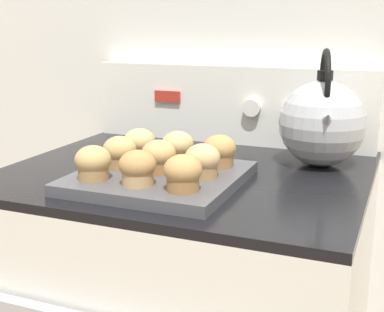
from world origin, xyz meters
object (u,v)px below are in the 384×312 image
(tea_kettle, at_px, (322,122))
(muffin_r0_c2, at_px, (183,173))
(muffin_r1_c1, at_px, (159,157))
(muffin_r0_c1, at_px, (137,168))
(muffin_r1_c0, at_px, (120,152))
(muffin_r2_c1, at_px, (178,147))
(muffin_r1_c2, at_px, (202,161))
(muffin_r2_c2, at_px, (220,151))
(muffin_r0_c0, at_px, (93,163))
(muffin_r2_c0, at_px, (140,144))
(muffin_pan, at_px, (159,178))

(tea_kettle, bearing_deg, muffin_r0_c2, -117.48)
(muffin_r1_c1, bearing_deg, muffin_r0_c1, -89.04)
(muffin_r1_c0, relative_size, muffin_r1_c1, 1.00)
(muffin_r2_c1, bearing_deg, muffin_r1_c2, -45.23)
(muffin_r2_c2, bearing_deg, muffin_r2_c1, 178.79)
(muffin_r0_c2, xyz_separation_m, muffin_r2_c1, (-0.09, 0.18, 0.00))
(tea_kettle, bearing_deg, muffin_r1_c1, -136.49)
(muffin_r0_c0, bearing_deg, muffin_r0_c1, -0.45)
(muffin_r2_c0, bearing_deg, muffin_r1_c1, -45.10)
(muffin_r0_c2, height_order, muffin_r1_c0, same)
(muffin_r1_c1, relative_size, muffin_r1_c2, 1.00)
(muffin_pan, height_order, muffin_r1_c2, muffin_r1_c2)
(muffin_r0_c1, relative_size, muffin_r1_c0, 1.00)
(muffin_r0_c2, bearing_deg, muffin_r1_c0, 152.39)
(muffin_r0_c2, bearing_deg, muffin_r2_c1, 116.23)
(muffin_r0_c1, height_order, muffin_r1_c1, same)
(muffin_r0_c0, relative_size, muffin_r0_c1, 1.00)
(tea_kettle, bearing_deg, muffin_r1_c2, -125.06)
(muffin_r0_c0, xyz_separation_m, tea_kettle, (0.36, 0.35, 0.04))
(muffin_pan, xyz_separation_m, muffin_r0_c2, (0.09, -0.09, 0.04))
(muffin_r0_c0, distance_m, muffin_r0_c2, 0.18)
(muffin_r0_c0, xyz_separation_m, muffin_r1_c0, (0.00, 0.09, 0.00))
(muffin_r1_c2, height_order, tea_kettle, tea_kettle)
(muffin_r0_c2, relative_size, muffin_r1_c0, 1.00)
(muffin_r1_c1, bearing_deg, muffin_r2_c2, 44.12)
(muffin_r1_c2, relative_size, muffin_r2_c1, 1.00)
(muffin_r0_c1, distance_m, muffin_r2_c1, 0.18)
(muffin_r0_c1, distance_m, muffin_r2_c0, 0.20)
(muffin_r1_c2, distance_m, muffin_r2_c0, 0.20)
(muffin_pan, bearing_deg, tea_kettle, 43.61)
(muffin_r2_c1, xyz_separation_m, tea_kettle, (0.27, 0.16, 0.04))
(muffin_r2_c0, distance_m, tea_kettle, 0.40)
(muffin_r2_c0, bearing_deg, muffin_r0_c1, -63.36)
(muffin_r0_c0, relative_size, muffin_r1_c1, 1.00)
(muffin_r0_c0, xyz_separation_m, muffin_r1_c2, (0.18, 0.09, 0.00))
(muffin_r0_c1, height_order, muffin_r2_c0, same)
(muffin_r2_c0, xyz_separation_m, muffin_r2_c1, (0.09, 0.00, 0.00))
(muffin_r1_c1, xyz_separation_m, muffin_r2_c0, (-0.09, 0.09, 0.00))
(muffin_r1_c0, bearing_deg, muffin_r2_c0, 90.21)
(muffin_r1_c1, height_order, muffin_r1_c2, same)
(muffin_r2_c0, distance_m, muffin_r2_c2, 0.18)
(muffin_r1_c1, relative_size, muffin_r2_c2, 1.00)
(muffin_pan, distance_m, muffin_r1_c0, 0.10)
(muffin_pan, relative_size, muffin_r1_c2, 4.62)
(muffin_r1_c2, bearing_deg, muffin_r0_c0, -153.67)
(muffin_r0_c0, relative_size, tea_kettle, 0.26)
(muffin_pan, relative_size, muffin_r2_c1, 4.62)
(muffin_r1_c2, bearing_deg, tea_kettle, 54.94)
(muffin_r1_c2, bearing_deg, muffin_r2_c1, 134.77)
(muffin_r0_c2, relative_size, muffin_r1_c2, 1.00)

